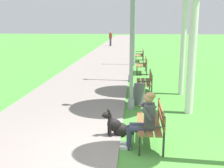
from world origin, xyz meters
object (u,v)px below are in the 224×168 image
at_px(park_bench_near, 153,121).
at_px(litter_bin, 139,94).
at_px(lamp_post_mid, 131,27).
at_px(dog_black, 117,126).
at_px(park_bench_mid, 146,81).
at_px(pedestrian_distant, 110,39).
at_px(lamp_post_near, 132,30).
at_px(person_seated_on_near_bench, 144,118).
at_px(park_bench_far, 143,64).
at_px(park_bench_furthest, 140,54).
at_px(lamp_post_far, 134,30).

bearing_deg(park_bench_near, litter_bin, 95.00).
bearing_deg(lamp_post_mid, dog_black, -91.94).
bearing_deg(park_bench_mid, dog_black, -101.35).
bearing_deg(pedestrian_distant, lamp_post_near, -83.45).
height_order(person_seated_on_near_bench, dog_black, person_seated_on_near_bench).
bearing_deg(park_bench_mid, park_bench_far, 90.18).
relative_size(park_bench_furthest, pedestrian_distant, 0.91).
bearing_deg(lamp_post_far, pedestrian_distant, 100.82).
xyz_separation_m(lamp_post_near, pedestrian_distant, (-2.68, 23.32, -1.61)).
bearing_deg(pedestrian_distant, lamp_post_far, -79.18).
bearing_deg(dog_black, lamp_post_far, 88.33).
bearing_deg(park_bench_far, lamp_post_far, 99.96).
xyz_separation_m(park_bench_mid, lamp_post_near, (-0.53, -1.95, 1.94)).
height_order(park_bench_furthest, dog_black, park_bench_furthest).
xyz_separation_m(person_seated_on_near_bench, lamp_post_far, (-0.29, 11.99, 1.55)).
relative_size(park_bench_furthest, lamp_post_mid, 0.32).
relative_size(litter_bin, pedestrian_distant, 0.42).
bearing_deg(park_bench_near, dog_black, 161.81).
distance_m(park_bench_near, park_bench_furthest, 13.34).
bearing_deg(lamp_post_far, lamp_post_near, -90.16).
height_order(park_bench_near, person_seated_on_near_bench, person_seated_on_near_bench).
xyz_separation_m(lamp_post_far, pedestrian_distant, (-2.70, 14.14, -1.38)).
relative_size(park_bench_mid, lamp_post_near, 0.32).
bearing_deg(litter_bin, park_bench_near, -85.00).
bearing_deg(park_bench_near, park_bench_mid, 89.94).
height_order(dog_black, litter_bin, dog_black).
bearing_deg(lamp_post_far, litter_bin, -88.45).
bearing_deg(lamp_post_far, park_bench_furthest, 75.39).
xyz_separation_m(park_bench_near, park_bench_far, (-0.01, 8.89, 0.00)).
height_order(park_bench_near, lamp_post_mid, lamp_post_mid).
distance_m(litter_bin, pedestrian_distant, 23.00).
bearing_deg(pedestrian_distant, park_bench_near, -82.93).
bearing_deg(park_bench_furthest, lamp_post_mid, -94.74).
relative_size(lamp_post_near, lamp_post_mid, 1.00).
height_order(lamp_post_near, pedestrian_distant, lamp_post_near).
distance_m(dog_black, litter_bin, 2.78).
xyz_separation_m(park_bench_near, person_seated_on_near_bench, (-0.21, -0.32, 0.17)).
bearing_deg(park_bench_mid, lamp_post_near, -105.12).
distance_m(park_bench_far, dog_black, 8.66).
relative_size(lamp_post_near, lamp_post_far, 1.10).
height_order(park_bench_mid, person_seated_on_near_bench, person_seated_on_near_bench).
distance_m(park_bench_near, pedestrian_distant, 26.00).
relative_size(park_bench_mid, dog_black, 1.89).
relative_size(park_bench_far, pedestrian_distant, 0.91).
distance_m(park_bench_near, person_seated_on_near_bench, 0.42).
bearing_deg(lamp_post_mid, lamp_post_near, -88.77).
distance_m(dog_black, lamp_post_near, 3.13).
distance_m(park_bench_mid, lamp_post_far, 7.45).
relative_size(park_bench_far, person_seated_on_near_bench, 1.20).
relative_size(park_bench_mid, lamp_post_far, 0.35).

